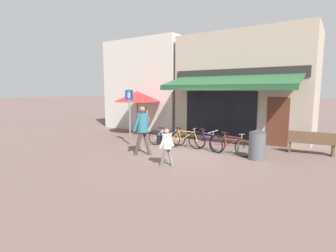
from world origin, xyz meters
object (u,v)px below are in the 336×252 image
at_px(bicycle_silver, 167,137).
at_px(litter_bin, 257,144).
at_px(bicycle_red, 230,145).
at_px(cafe_parasol, 137,96).
at_px(bicycle_purple, 207,141).
at_px(pedestrian_adult, 142,125).
at_px(pedestrian_child, 166,143).
at_px(bicycle_orange, 184,139).
at_px(parking_sign, 130,111).
at_px(park_bench, 311,142).

relative_size(bicycle_silver, litter_bin, 1.42).
distance_m(bicycle_red, cafe_parasol, 6.40).
relative_size(bicycle_purple, cafe_parasol, 0.65).
bearing_deg(litter_bin, pedestrian_adult, -155.23).
xyz_separation_m(pedestrian_child, litter_bin, (2.19, 2.41, -0.20)).
height_order(bicycle_silver, pedestrian_adult, pedestrian_adult).
bearing_deg(pedestrian_child, bicycle_orange, 96.94).
distance_m(bicycle_red, parking_sign, 4.52).
xyz_separation_m(bicycle_silver, pedestrian_child, (1.73, -2.60, 0.39)).
bearing_deg(pedestrian_adult, bicycle_orange, 56.98).
bearing_deg(cafe_parasol, bicycle_red, -15.86).
height_order(bicycle_silver, park_bench, park_bench).
xyz_separation_m(litter_bin, cafe_parasol, (-6.95, 1.79, 1.52)).
xyz_separation_m(bicycle_orange, bicycle_purple, (0.98, 0.15, -0.01)).
height_order(bicycle_silver, cafe_parasol, cafe_parasol).
distance_m(pedestrian_adult, cafe_parasol, 4.86).
distance_m(pedestrian_child, park_bench, 5.66).
height_order(bicycle_purple, bicycle_red, bicycle_purple).
bearing_deg(litter_bin, bicycle_orange, 177.53).
relative_size(pedestrian_adult, pedestrian_child, 1.51).
relative_size(bicycle_silver, pedestrian_child, 1.25).
bearing_deg(litter_bin, pedestrian_child, -132.28).
relative_size(litter_bin, parking_sign, 0.43).
bearing_deg(bicycle_purple, pedestrian_child, -70.10).
xyz_separation_m(bicycle_orange, cafe_parasol, (-3.94, 1.66, 1.67)).
distance_m(bicycle_orange, cafe_parasol, 4.60).
distance_m(bicycle_orange, parking_sign, 2.69).
bearing_deg(parking_sign, cafe_parasol, 123.82).
relative_size(bicycle_purple, parking_sign, 0.66).
distance_m(bicycle_orange, bicycle_purple, 0.99).
height_order(bicycle_red, park_bench, park_bench).
bearing_deg(bicycle_purple, cafe_parasol, -173.61).
bearing_deg(pedestrian_child, bicycle_purple, 75.61).
xyz_separation_m(bicycle_purple, pedestrian_child, (-0.17, -2.69, 0.36)).
relative_size(bicycle_red, litter_bin, 1.67).
bearing_deg(bicycle_silver, pedestrian_child, -81.86).
bearing_deg(parking_sign, bicycle_red, 9.58).
height_order(bicycle_red, parking_sign, parking_sign).
relative_size(bicycle_purple, bicycle_red, 0.92).
height_order(bicycle_orange, litter_bin, litter_bin).
relative_size(pedestrian_adult, litter_bin, 1.71).
bearing_deg(bicycle_silver, bicycle_purple, -22.66).
bearing_deg(pedestrian_adult, pedestrian_child, -36.32).
relative_size(bicycle_red, pedestrian_child, 1.47).
distance_m(bicycle_red, litter_bin, 1.03).
distance_m(bicycle_purple, litter_bin, 2.05).
height_order(pedestrian_child, park_bench, pedestrian_child).
xyz_separation_m(bicycle_orange, pedestrian_adult, (-0.71, -1.85, 0.72)).
xyz_separation_m(bicycle_silver, parking_sign, (-1.41, -0.81, 1.15)).
bearing_deg(pedestrian_child, parking_sign, 139.51).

